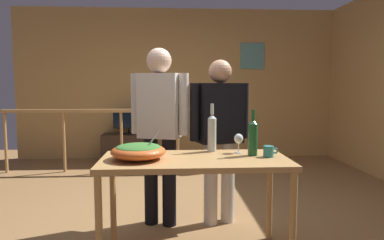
# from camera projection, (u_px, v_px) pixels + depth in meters

# --- Properties ---
(ground_plane) EXTENTS (7.96, 7.96, 0.00)m
(ground_plane) POSITION_uv_depth(u_px,v_px,m) (185.00, 219.00, 3.48)
(ground_plane) COLOR olive
(back_wall) EXTENTS (5.75, 0.10, 2.68)m
(back_wall) POSITION_uv_depth(u_px,v_px,m) (178.00, 84.00, 6.39)
(back_wall) COLOR tan
(back_wall) RESTS_ON ground_plane
(framed_picture) EXTENTS (0.43, 0.03, 0.46)m
(framed_picture) POSITION_uv_depth(u_px,v_px,m) (252.00, 56.00, 6.36)
(framed_picture) COLOR #5F9A97
(stair_railing) EXTENTS (3.56, 0.10, 1.01)m
(stair_railing) POSITION_uv_depth(u_px,v_px,m) (158.00, 128.00, 5.41)
(stair_railing) COLOR #B2844C
(stair_railing) RESTS_ON ground_plane
(tv_console) EXTENTS (0.90, 0.40, 0.49)m
(tv_console) POSITION_uv_depth(u_px,v_px,m) (129.00, 148.00, 6.10)
(tv_console) COLOR #38281E
(tv_console) RESTS_ON ground_plane
(flat_screen_tv) EXTENTS (0.51, 0.12, 0.40)m
(flat_screen_tv) POSITION_uv_depth(u_px,v_px,m) (128.00, 120.00, 6.02)
(flat_screen_tv) COLOR black
(flat_screen_tv) RESTS_ON tv_console
(serving_table) EXTENTS (1.40, 0.66, 0.78)m
(serving_table) POSITION_uv_depth(u_px,v_px,m) (195.00, 169.00, 2.64)
(serving_table) COLOR #B2844C
(serving_table) RESTS_ON ground_plane
(salad_bowl) EXTENTS (0.40, 0.40, 0.21)m
(salad_bowl) POSITION_uv_depth(u_px,v_px,m) (138.00, 151.00, 2.58)
(salad_bowl) COLOR #DB5B23
(salad_bowl) RESTS_ON serving_table
(wine_glass) EXTENTS (0.07, 0.07, 0.16)m
(wine_glass) POSITION_uv_depth(u_px,v_px,m) (239.00, 139.00, 2.82)
(wine_glass) COLOR silver
(wine_glass) RESTS_ON serving_table
(wine_bottle_green) EXTENTS (0.07, 0.07, 0.36)m
(wine_bottle_green) POSITION_uv_depth(u_px,v_px,m) (253.00, 137.00, 2.71)
(wine_bottle_green) COLOR #1E5628
(wine_bottle_green) RESTS_ON serving_table
(wine_bottle_clear) EXTENTS (0.07, 0.07, 0.39)m
(wine_bottle_clear) POSITION_uv_depth(u_px,v_px,m) (212.00, 132.00, 2.88)
(wine_bottle_clear) COLOR silver
(wine_bottle_clear) RESTS_ON serving_table
(mug_teal) EXTENTS (0.11, 0.08, 0.08)m
(mug_teal) POSITION_uv_depth(u_px,v_px,m) (269.00, 151.00, 2.67)
(mug_teal) COLOR teal
(mug_teal) RESTS_ON serving_table
(person_standing_left) EXTENTS (0.54, 0.32, 1.66)m
(person_standing_left) POSITION_uv_depth(u_px,v_px,m) (160.00, 122.00, 3.27)
(person_standing_left) COLOR black
(person_standing_left) RESTS_ON ground_plane
(person_standing_right) EXTENTS (0.57, 0.33, 1.56)m
(person_standing_right) POSITION_uv_depth(u_px,v_px,m) (220.00, 128.00, 3.31)
(person_standing_right) COLOR beige
(person_standing_right) RESTS_ON ground_plane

